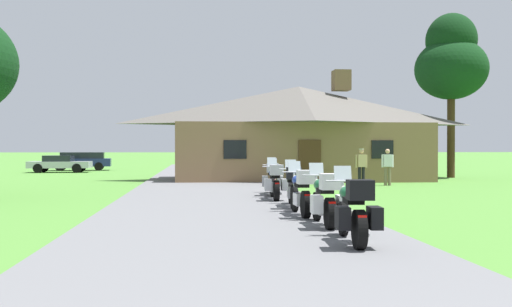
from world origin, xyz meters
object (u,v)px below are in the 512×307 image
(tree_right_of_lodge, at_px, (451,61))
(motorcycle_green_farthest_in_row, at_px, (272,179))
(bystander_white_shirt_near_lodge, at_px, (387,165))
(motorcycle_blue_third_in_row, at_px, (301,192))
(motorcycle_silver_fourth_in_row, at_px, (292,187))
(motorcycle_green_nearest_to_camera, at_px, (354,212))
(motorcycle_blue_fifth_in_row, at_px, (275,182))
(parked_navy_suv_far_left, at_px, (81,160))
(motorcycle_green_second_in_row, at_px, (325,200))
(parked_silver_sedan_far_left, at_px, (60,163))
(bystander_tan_shirt_beside_signpost, at_px, (361,165))

(tree_right_of_lodge, bearing_deg, motorcycle_green_farthest_in_row, -135.25)
(bystander_white_shirt_near_lodge, bearing_deg, motorcycle_green_farthest_in_row, -130.66)
(motorcycle_blue_third_in_row, xyz_separation_m, bystander_white_shirt_near_lodge, (6.13, 11.70, 0.31))
(motorcycle_blue_third_in_row, bearing_deg, motorcycle_silver_fourth_in_row, 85.72)
(motorcycle_green_nearest_to_camera, distance_m, motorcycle_blue_third_in_row, 4.28)
(motorcycle_blue_fifth_in_row, height_order, tree_right_of_lodge, tree_right_of_lodge)
(parked_navy_suv_far_left, bearing_deg, motorcycle_green_nearest_to_camera, -168.11)
(motorcycle_blue_third_in_row, height_order, motorcycle_green_farthest_in_row, same)
(motorcycle_green_farthest_in_row, height_order, bystander_white_shirt_near_lodge, bystander_white_shirt_near_lodge)
(motorcycle_green_second_in_row, bearing_deg, motorcycle_blue_fifth_in_row, 93.09)
(motorcycle_green_nearest_to_camera, relative_size, motorcycle_green_second_in_row, 1.00)
(motorcycle_blue_third_in_row, height_order, parked_silver_sedan_far_left, motorcycle_blue_third_in_row)
(motorcycle_green_nearest_to_camera, height_order, parked_silver_sedan_far_left, motorcycle_green_nearest_to_camera)
(motorcycle_silver_fourth_in_row, bearing_deg, motorcycle_blue_third_in_row, -87.70)
(tree_right_of_lodge, bearing_deg, motorcycle_blue_third_in_row, -123.61)
(motorcycle_green_second_in_row, height_order, motorcycle_green_farthest_in_row, same)
(parked_navy_suv_far_left, bearing_deg, motorcycle_green_farthest_in_row, -161.44)
(motorcycle_green_nearest_to_camera, bearing_deg, bystander_tan_shirt_beside_signpost, 77.49)
(parked_navy_suv_far_left, bearing_deg, motorcycle_green_second_in_row, -166.95)
(motorcycle_blue_fifth_in_row, bearing_deg, tree_right_of_lodge, 51.07)
(motorcycle_blue_third_in_row, height_order, motorcycle_blue_fifth_in_row, same)
(motorcycle_green_farthest_in_row, relative_size, parked_silver_sedan_far_left, 0.49)
(bystander_white_shirt_near_lodge, bearing_deg, parked_navy_suv_far_left, 138.71)
(bystander_white_shirt_near_lodge, bearing_deg, motorcycle_blue_fifth_in_row, -122.31)
(bystander_tan_shirt_beside_signpost, xyz_separation_m, parked_silver_sedan_far_left, (-16.95, 16.78, -0.31))
(motorcycle_blue_fifth_in_row, bearing_deg, bystander_tan_shirt_beside_signpost, 57.55)
(motorcycle_green_second_in_row, distance_m, motorcycle_blue_fifth_in_row, 6.35)
(motorcycle_blue_third_in_row, distance_m, bystander_tan_shirt_beside_signpost, 12.36)
(parked_navy_suv_far_left, bearing_deg, motorcycle_blue_third_in_row, -166.10)
(parked_navy_suv_far_left, bearing_deg, bystander_tan_shirt_beside_signpost, -147.45)
(motorcycle_green_nearest_to_camera, distance_m, motorcycle_blue_fifth_in_row, 8.65)
(motorcycle_silver_fourth_in_row, height_order, bystander_white_shirt_near_lodge, bystander_white_shirt_near_lodge)
(motorcycle_green_second_in_row, distance_m, parked_silver_sedan_far_left, 32.55)
(bystander_tan_shirt_beside_signpost, height_order, parked_silver_sedan_far_left, bystander_tan_shirt_beside_signpost)
(motorcycle_green_second_in_row, distance_m, parked_navy_suv_far_left, 35.80)
(motorcycle_green_nearest_to_camera, bearing_deg, bystander_white_shirt_near_lodge, 73.58)
(motorcycle_silver_fourth_in_row, xyz_separation_m, motorcycle_blue_fifth_in_row, (-0.18, 2.25, -0.01))
(bystander_white_shirt_near_lodge, bearing_deg, bystander_tan_shirt_beside_signpost, -158.67)
(motorcycle_green_second_in_row, bearing_deg, parked_navy_suv_far_left, 110.21)
(motorcycle_blue_fifth_in_row, relative_size, tree_right_of_lodge, 0.22)
(motorcycle_silver_fourth_in_row, distance_m, bystander_white_shirt_near_lodge, 11.30)
(motorcycle_green_nearest_to_camera, xyz_separation_m, motorcycle_silver_fourth_in_row, (0.03, 6.40, 0.01))
(motorcycle_silver_fourth_in_row, height_order, parked_navy_suv_far_left, parked_navy_suv_far_left)
(motorcycle_green_farthest_in_row, bearing_deg, bystander_white_shirt_near_lodge, 47.74)
(motorcycle_green_second_in_row, bearing_deg, motorcycle_silver_fourth_in_row, 91.46)
(bystander_white_shirt_near_lodge, height_order, tree_right_of_lodge, tree_right_of_lodge)
(motorcycle_green_nearest_to_camera, height_order, motorcycle_silver_fourth_in_row, same)
(motorcycle_blue_third_in_row, relative_size, bystander_white_shirt_near_lodge, 1.25)
(parked_silver_sedan_far_left, bearing_deg, motorcycle_blue_third_in_row, -157.44)
(motorcycle_green_farthest_in_row, height_order, parked_navy_suv_far_left, parked_navy_suv_far_left)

